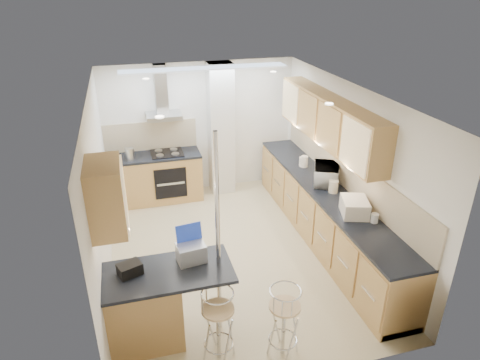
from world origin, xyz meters
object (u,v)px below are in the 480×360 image
object	(u,v)px
microwave	(326,174)
bread_bin	(354,207)
laptop	(191,253)
bar_stool_end	(284,322)
bar_stool_near	(218,326)

from	to	relation	value
microwave	bread_bin	world-z (taller)	microwave
laptop	bread_bin	world-z (taller)	laptop
laptop	bar_stool_end	xyz separation A→B (m)	(0.87, -0.70, -0.60)
laptop	microwave	bearing A→B (deg)	24.67
microwave	bar_stool_near	bearing A→B (deg)	158.12
bar_stool_near	laptop	bearing A→B (deg)	128.64
bar_stool_end	microwave	bearing A→B (deg)	-2.46
microwave	bar_stool_end	size ratio (longest dim) A/B	0.60
laptop	bread_bin	distance (m)	2.37
microwave	laptop	distance (m)	2.81
bar_stool_near	microwave	bearing A→B (deg)	65.33
bar_stool_end	bar_stool_near	bearing A→B (deg)	111.46
bar_stool_end	bread_bin	size ratio (longest dim) A/B	2.11
microwave	laptop	world-z (taller)	microwave
bar_stool_near	bread_bin	distance (m)	2.47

